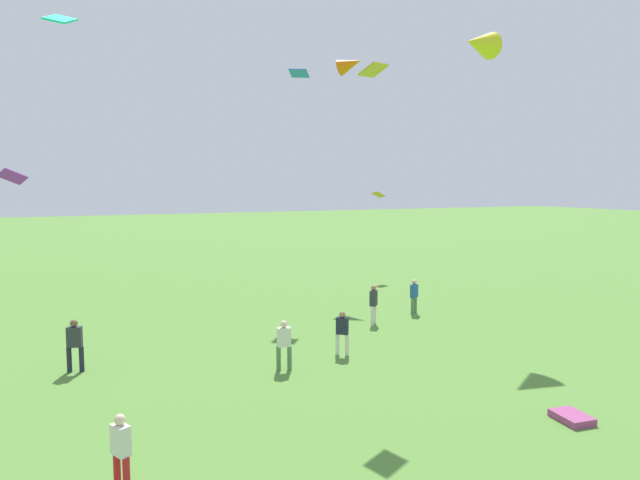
{
  "coord_description": "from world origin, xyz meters",
  "views": [
    {
      "loc": [
        -4.94,
        -1.8,
        6.39
      ],
      "look_at": [
        2.98,
        15.49,
        4.5
      ],
      "focal_mm": 31.88,
      "sensor_mm": 36.0,
      "label": 1
    }
  ],
  "objects_px": {
    "person_3": "(374,302)",
    "kite_flying_8": "(12,177)",
    "kite_flying_4": "(299,73)",
    "kite_flying_0": "(379,195)",
    "kite_flying_1": "(479,44)",
    "person_1": "(342,330)",
    "kite_flying_2": "(350,64)",
    "kite_flying_3": "(374,70)",
    "person_5": "(284,342)",
    "person_0": "(121,448)",
    "kite_bundle_0": "(572,417)",
    "person_2": "(75,342)",
    "kite_flying_7": "(60,19)",
    "person_4": "(414,294)"
  },
  "relations": [
    {
      "from": "person_4",
      "to": "kite_flying_1",
      "type": "distance_m",
      "value": 11.98
    },
    {
      "from": "person_2",
      "to": "kite_flying_0",
      "type": "height_order",
      "value": "kite_flying_0"
    },
    {
      "from": "kite_flying_0",
      "to": "person_0",
      "type": "bearing_deg",
      "value": 36.56
    },
    {
      "from": "person_0",
      "to": "person_1",
      "type": "height_order",
      "value": "person_1"
    },
    {
      "from": "person_0",
      "to": "kite_flying_1",
      "type": "height_order",
      "value": "kite_flying_1"
    },
    {
      "from": "person_5",
      "to": "kite_flying_3",
      "type": "relative_size",
      "value": 1.46
    },
    {
      "from": "person_3",
      "to": "kite_flying_8",
      "type": "xyz_separation_m",
      "value": [
        -14.7,
        7.72,
        5.68
      ]
    },
    {
      "from": "kite_flying_2",
      "to": "kite_flying_4",
      "type": "bearing_deg",
      "value": 170.01
    },
    {
      "from": "person_0",
      "to": "person_4",
      "type": "bearing_deg",
      "value": 102.57
    },
    {
      "from": "kite_flying_0",
      "to": "kite_flying_1",
      "type": "bearing_deg",
      "value": 66.68
    },
    {
      "from": "person_0",
      "to": "kite_flying_0",
      "type": "distance_m",
      "value": 29.04
    },
    {
      "from": "person_1",
      "to": "kite_flying_8",
      "type": "relative_size",
      "value": 1.27
    },
    {
      "from": "person_3",
      "to": "person_4",
      "type": "bearing_deg",
      "value": 152.75
    },
    {
      "from": "person_4",
      "to": "kite_flying_2",
      "type": "relative_size",
      "value": 0.9
    },
    {
      "from": "person_5",
      "to": "person_3",
      "type": "bearing_deg",
      "value": -132.27
    },
    {
      "from": "kite_flying_2",
      "to": "kite_flying_3",
      "type": "bearing_deg",
      "value": -158.34
    },
    {
      "from": "kite_flying_7",
      "to": "kite_flying_8",
      "type": "bearing_deg",
      "value": 66.08
    },
    {
      "from": "person_2",
      "to": "person_5",
      "type": "relative_size",
      "value": 1.05
    },
    {
      "from": "person_1",
      "to": "person_2",
      "type": "xyz_separation_m",
      "value": [
        -9.11,
        2.09,
        0.08
      ]
    },
    {
      "from": "person_1",
      "to": "kite_flying_8",
      "type": "height_order",
      "value": "kite_flying_8"
    },
    {
      "from": "kite_flying_7",
      "to": "kite_bundle_0",
      "type": "distance_m",
      "value": 24.28
    },
    {
      "from": "person_1",
      "to": "person_2",
      "type": "height_order",
      "value": "person_2"
    },
    {
      "from": "kite_flying_3",
      "to": "kite_flying_8",
      "type": "height_order",
      "value": "kite_flying_3"
    },
    {
      "from": "kite_flying_1",
      "to": "kite_flying_8",
      "type": "height_order",
      "value": "kite_flying_1"
    },
    {
      "from": "kite_flying_7",
      "to": "person_5",
      "type": "bearing_deg",
      "value": -119.02
    },
    {
      "from": "kite_flying_3",
      "to": "kite_flying_2",
      "type": "bearing_deg",
      "value": 34.66
    },
    {
      "from": "kite_flying_1",
      "to": "kite_flying_7",
      "type": "relative_size",
      "value": 1.26
    },
    {
      "from": "person_1",
      "to": "kite_flying_3",
      "type": "distance_m",
      "value": 9.35
    },
    {
      "from": "kite_flying_0",
      "to": "kite_flying_7",
      "type": "distance_m",
      "value": 21.88
    },
    {
      "from": "kite_flying_2",
      "to": "kite_flying_7",
      "type": "height_order",
      "value": "kite_flying_2"
    },
    {
      "from": "kite_flying_4",
      "to": "kite_flying_1",
      "type": "bearing_deg",
      "value": -13.54
    },
    {
      "from": "kite_bundle_0",
      "to": "person_2",
      "type": "bearing_deg",
      "value": 140.54
    },
    {
      "from": "person_2",
      "to": "kite_flying_3",
      "type": "distance_m",
      "value": 13.61
    },
    {
      "from": "kite_flying_4",
      "to": "kite_flying_3",
      "type": "bearing_deg",
      "value": -59.24
    },
    {
      "from": "person_5",
      "to": "kite_flying_1",
      "type": "distance_m",
      "value": 15.9
    },
    {
      "from": "person_1",
      "to": "person_5",
      "type": "xyz_separation_m",
      "value": [
        -2.59,
        -0.68,
        0.03
      ]
    },
    {
      "from": "kite_flying_3",
      "to": "kite_flying_7",
      "type": "xyz_separation_m",
      "value": [
        -9.3,
        10.31,
        3.17
      ]
    },
    {
      "from": "person_1",
      "to": "kite_flying_4",
      "type": "height_order",
      "value": "kite_flying_4"
    },
    {
      "from": "person_1",
      "to": "kite_flying_0",
      "type": "bearing_deg",
      "value": -83.7
    },
    {
      "from": "kite_flying_3",
      "to": "kite_flying_7",
      "type": "bearing_deg",
      "value": 101.5
    },
    {
      "from": "kite_flying_0",
      "to": "kite_flying_8",
      "type": "height_order",
      "value": "kite_flying_8"
    },
    {
      "from": "person_0",
      "to": "person_1",
      "type": "relative_size",
      "value": 1.0
    },
    {
      "from": "kite_flying_1",
      "to": "kite_flying_4",
      "type": "relative_size",
      "value": 1.69
    },
    {
      "from": "person_2",
      "to": "kite_flying_2",
      "type": "relative_size",
      "value": 0.96
    },
    {
      "from": "kite_flying_4",
      "to": "person_3",
      "type": "bearing_deg",
      "value": -40.11
    },
    {
      "from": "kite_flying_1",
      "to": "person_5",
      "type": "bearing_deg",
      "value": -87.5
    },
    {
      "from": "person_3",
      "to": "kite_flying_3",
      "type": "xyz_separation_m",
      "value": [
        -3.14,
        -5.29,
        9.11
      ]
    },
    {
      "from": "kite_flying_2",
      "to": "kite_flying_7",
      "type": "distance_m",
      "value": 16.73
    },
    {
      "from": "person_3",
      "to": "person_4",
      "type": "relative_size",
      "value": 1.07
    },
    {
      "from": "person_1",
      "to": "person_2",
      "type": "relative_size",
      "value": 0.92
    }
  ]
}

